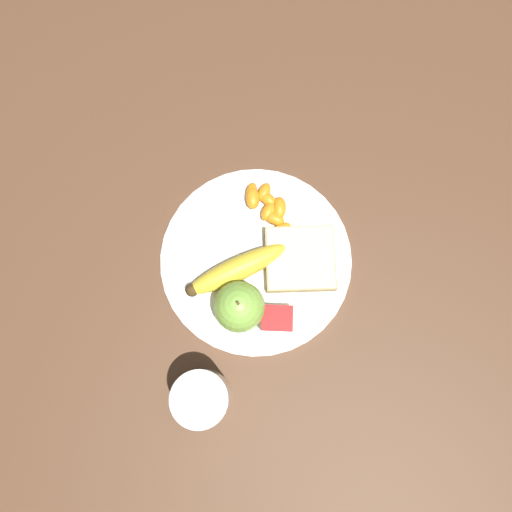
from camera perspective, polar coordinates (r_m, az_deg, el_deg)
name	(u,v)px	position (r m, az deg, el deg)	size (l,w,h in m)	color
ground_plane	(256,261)	(0.74, 0.00, -0.53)	(3.00, 3.00, 0.00)	brown
plate	(256,260)	(0.74, 0.00, -0.40)	(0.28, 0.28, 0.01)	white
juice_glass	(203,397)	(0.69, -6.13, -15.77)	(0.07, 0.07, 0.09)	silver
apple	(239,307)	(0.69, -1.93, -5.82)	(0.07, 0.07, 0.08)	#84BC47
banana	(236,270)	(0.71, -2.27, -1.57)	(0.15, 0.10, 0.03)	yellow
bread_slice	(300,258)	(0.72, 5.06, -0.26)	(0.11, 0.10, 0.02)	tan
fork	(258,256)	(0.73, 0.22, 0.04)	(0.18, 0.08, 0.00)	silver
jam_packet	(277,319)	(0.71, 2.39, -7.16)	(0.04, 0.04, 0.02)	silver
orange_segment_0	(282,229)	(0.74, 2.95, 3.05)	(0.04, 0.03, 0.02)	orange
orange_segment_1	(268,211)	(0.74, 1.42, 5.14)	(0.03, 0.04, 0.02)	orange
orange_segment_2	(275,219)	(0.74, 2.13, 4.29)	(0.04, 0.03, 0.02)	orange
orange_segment_3	(268,199)	(0.75, 1.36, 6.52)	(0.03, 0.03, 0.02)	orange
orange_segment_4	(251,191)	(0.75, -0.54, 7.40)	(0.02, 0.03, 0.02)	orange
orange_segment_5	(253,198)	(0.75, -0.39, 6.66)	(0.02, 0.04, 0.02)	orange
orange_segment_6	(264,192)	(0.75, 0.96, 7.32)	(0.03, 0.03, 0.02)	orange
orange_segment_7	(279,208)	(0.74, 2.69, 5.53)	(0.02, 0.03, 0.02)	orange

